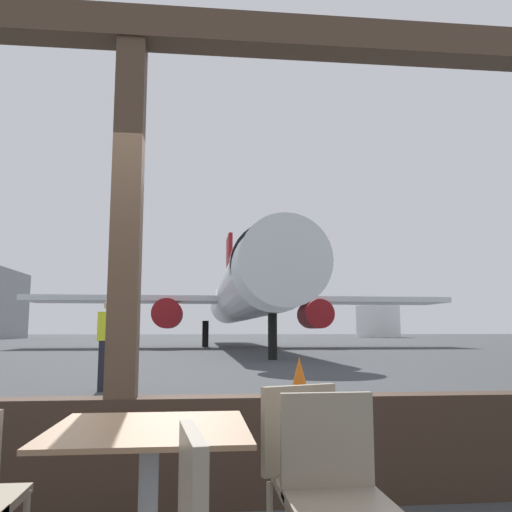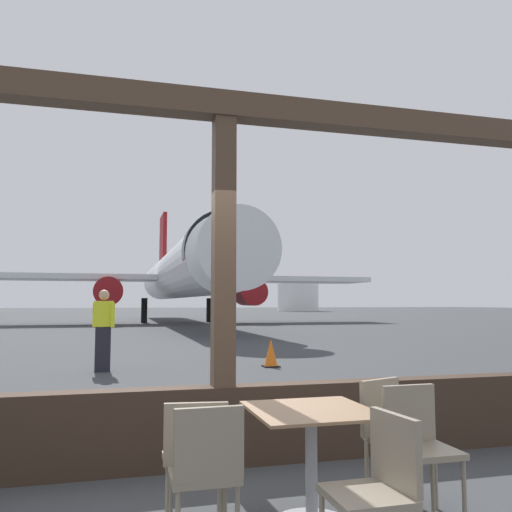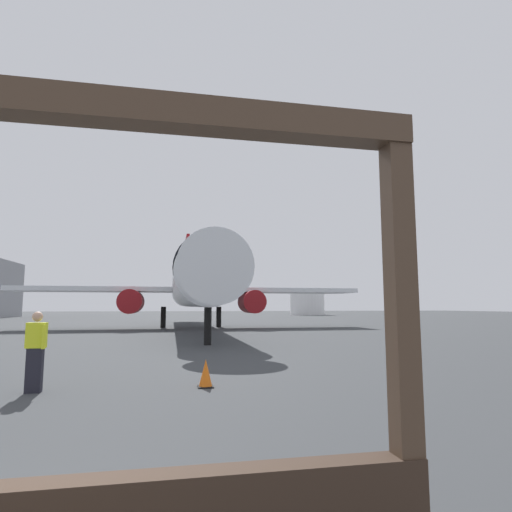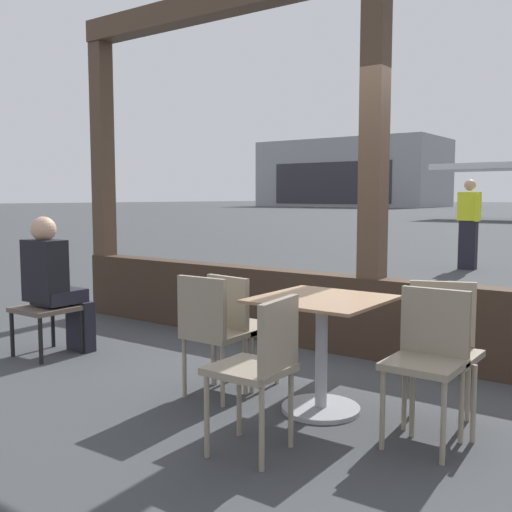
{
  "view_description": "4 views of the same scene",
  "coord_description": "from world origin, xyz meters",
  "px_view_note": "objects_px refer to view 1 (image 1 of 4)",
  "views": [
    {
      "loc": [
        0.5,
        -3.74,
        1.15
      ],
      "look_at": [
        2.74,
        17.2,
        4.05
      ],
      "focal_mm": 37.81,
      "sensor_mm": 36.0,
      "label": 1
    },
    {
      "loc": [
        -0.96,
        -4.78,
        1.46
      ],
      "look_at": [
        4.33,
        15.12,
        3.3
      ],
      "focal_mm": 36.83,
      "sensor_mm": 36.0,
      "label": 2
    },
    {
      "loc": [
        1.67,
        -3.16,
        1.87
      ],
      "look_at": [
        4.79,
        12.41,
        3.75
      ],
      "focal_mm": 29.61,
      "sensor_mm": 36.0,
      "label": 3
    },
    {
      "loc": [
        2.21,
        -4.8,
        1.41
      ],
      "look_at": [
        -0.26,
        -1.38,
        0.99
      ],
      "focal_mm": 41.96,
      "sensor_mm": 36.0,
      "label": 4
    }
  ],
  "objects_px": {
    "ground_crew_worker": "(108,343)",
    "traffic_cone": "(299,374)",
    "dining_table": "(148,508)",
    "cafe_chair_side_extra": "(334,483)",
    "fuel_storage_tank": "(378,321)",
    "airplane": "(243,295)",
    "cafe_chair_aisle_right": "(311,466)"
  },
  "relations": [
    {
      "from": "ground_crew_worker",
      "to": "cafe_chair_side_extra",
      "type": "bearing_deg",
      "value": -75.07
    },
    {
      "from": "airplane",
      "to": "dining_table",
      "type": "bearing_deg",
      "value": -95.33
    },
    {
      "from": "dining_table",
      "to": "traffic_cone",
      "type": "xyz_separation_m",
      "value": [
        2.18,
        8.31,
        -0.14
      ]
    },
    {
      "from": "cafe_chair_side_extra",
      "to": "ground_crew_worker",
      "type": "distance_m",
      "value": 8.81
    },
    {
      "from": "dining_table",
      "to": "cafe_chair_aisle_right",
      "type": "xyz_separation_m",
      "value": [
        0.72,
        0.23,
        0.09
      ]
    },
    {
      "from": "dining_table",
      "to": "cafe_chair_aisle_right",
      "type": "distance_m",
      "value": 0.76
    },
    {
      "from": "cafe_chair_aisle_right",
      "to": "cafe_chair_side_extra",
      "type": "xyz_separation_m",
      "value": [
        0.03,
        -0.31,
        0.01
      ]
    },
    {
      "from": "airplane",
      "to": "traffic_cone",
      "type": "distance_m",
      "value": 25.26
    },
    {
      "from": "dining_table",
      "to": "cafe_chair_side_extra",
      "type": "bearing_deg",
      "value": -6.17
    },
    {
      "from": "cafe_chair_aisle_right",
      "to": "traffic_cone",
      "type": "relative_size",
      "value": 1.39
    },
    {
      "from": "fuel_storage_tank",
      "to": "cafe_chair_aisle_right",
      "type": "bearing_deg",
      "value": -108.98
    },
    {
      "from": "cafe_chair_side_extra",
      "to": "cafe_chair_aisle_right",
      "type": "bearing_deg",
      "value": 94.97
    },
    {
      "from": "dining_table",
      "to": "cafe_chair_side_extra",
      "type": "relative_size",
      "value": 0.9
    },
    {
      "from": "traffic_cone",
      "to": "fuel_storage_tank",
      "type": "xyz_separation_m",
      "value": [
        27.19,
        75.24,
        2.25
      ]
    },
    {
      "from": "dining_table",
      "to": "fuel_storage_tank",
      "type": "distance_m",
      "value": 88.59
    },
    {
      "from": "ground_crew_worker",
      "to": "traffic_cone",
      "type": "height_order",
      "value": "ground_crew_worker"
    },
    {
      "from": "dining_table",
      "to": "airplane",
      "type": "xyz_separation_m",
      "value": [
        3.11,
        33.35,
        3.04
      ]
    },
    {
      "from": "cafe_chair_side_extra",
      "to": "traffic_cone",
      "type": "bearing_deg",
      "value": 80.28
    },
    {
      "from": "ground_crew_worker",
      "to": "traffic_cone",
      "type": "xyz_separation_m",
      "value": [
        3.71,
        -0.12,
        -0.6
      ]
    },
    {
      "from": "dining_table",
      "to": "fuel_storage_tank",
      "type": "relative_size",
      "value": 0.11
    },
    {
      "from": "ground_crew_worker",
      "to": "cafe_chair_aisle_right",
      "type": "bearing_deg",
      "value": -74.7
    },
    {
      "from": "dining_table",
      "to": "ground_crew_worker",
      "type": "distance_m",
      "value": 8.58
    },
    {
      "from": "cafe_chair_side_extra",
      "to": "fuel_storage_tank",
      "type": "xyz_separation_m",
      "value": [
        28.63,
        83.63,
        2.01
      ]
    },
    {
      "from": "cafe_chair_aisle_right",
      "to": "traffic_cone",
      "type": "bearing_deg",
      "value": 79.73
    },
    {
      "from": "ground_crew_worker",
      "to": "traffic_cone",
      "type": "bearing_deg",
      "value": -1.83
    },
    {
      "from": "airplane",
      "to": "fuel_storage_tank",
      "type": "bearing_deg",
      "value": 62.38
    },
    {
      "from": "airplane",
      "to": "ground_crew_worker",
      "type": "xyz_separation_m",
      "value": [
        -4.64,
        -24.93,
        -2.58
      ]
    },
    {
      "from": "ground_crew_worker",
      "to": "fuel_storage_tank",
      "type": "xyz_separation_m",
      "value": [
        30.9,
        75.12,
        1.65
      ]
    },
    {
      "from": "cafe_chair_aisle_right",
      "to": "cafe_chair_side_extra",
      "type": "height_order",
      "value": "cafe_chair_aisle_right"
    },
    {
      "from": "dining_table",
      "to": "airplane",
      "type": "height_order",
      "value": "airplane"
    },
    {
      "from": "cafe_chair_side_extra",
      "to": "fuel_storage_tank",
      "type": "height_order",
      "value": "fuel_storage_tank"
    },
    {
      "from": "cafe_chair_side_extra",
      "to": "fuel_storage_tank",
      "type": "relative_size",
      "value": 0.12
    }
  ]
}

